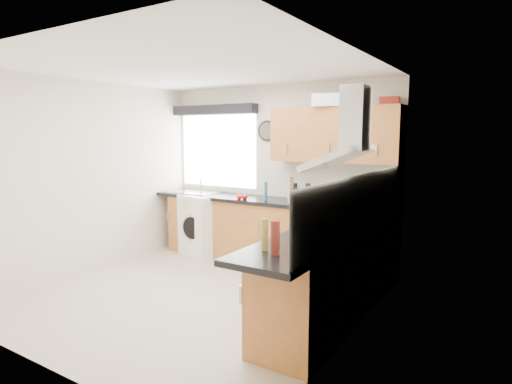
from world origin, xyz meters
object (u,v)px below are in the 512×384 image
Objects in this scene: oven at (333,275)px; upper_cabinets at (335,135)px; washing_machine at (206,224)px; extractor_hood at (346,138)px.

upper_cabinets is at bearing 112.54° from oven.
upper_cabinets is 2.38m from washing_machine.
oven is 1.35m from extractor_hood.
upper_cabinets is (-0.65, 1.33, 0.03)m from extractor_hood.
extractor_hood reaches higher than washing_machine.
extractor_hood is at bearing -0.00° from oven.
extractor_hood is at bearing -8.40° from washing_machine.
upper_cabinets is 1.87× the size of washing_machine.
oven is at bearing -9.22° from washing_machine.
washing_machine is (-1.95, -0.23, -1.35)m from upper_cabinets.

